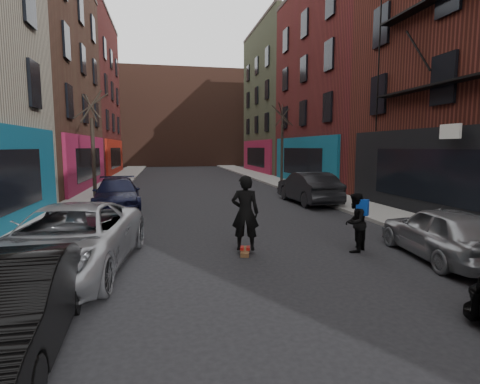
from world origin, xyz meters
name	(u,v)px	position (x,y,z in m)	size (l,w,h in m)	color
sidewalk_left	(120,179)	(-6.25, 30.00, 0.07)	(2.50, 84.00, 0.13)	gray
sidewalk_right	(262,177)	(6.25, 30.00, 0.07)	(2.50, 84.00, 0.13)	gray
buildings_right	(450,54)	(13.50, 16.00, 8.00)	(12.00, 56.00, 16.00)	#4B2E20
building_far	(180,119)	(0.00, 56.00, 7.00)	(40.00, 10.00, 14.00)	#47281E
tree_left_far	(92,136)	(-6.20, 18.00, 3.38)	(2.00, 2.00, 6.50)	black
tree_right_far	(282,137)	(6.20, 24.00, 3.53)	(2.00, 2.00, 6.80)	black
parked_left_mid	(3,311)	(-4.60, 2.00, 0.67)	(1.42, 4.07, 1.34)	black
parked_left_far	(70,239)	(-4.60, 5.54, 0.75)	(2.48, 5.37, 1.49)	#93959B
parked_left_end	(117,194)	(-4.60, 14.06, 0.70)	(1.95, 4.80, 1.39)	black
parked_right_far	(443,233)	(4.20, 4.74, 0.67)	(1.59, 3.95, 1.35)	gray
parked_right_end	(308,188)	(4.45, 14.26, 0.78)	(1.65, 4.73, 1.56)	black
skateboard	(245,251)	(-0.49, 6.22, 0.05)	(0.22, 0.80, 0.10)	brown
skateboarder	(245,213)	(-0.49, 6.22, 1.08)	(0.72, 0.47, 1.96)	black
pedestrian	(355,222)	(2.41, 5.81, 0.80)	(0.97, 0.96, 1.58)	black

